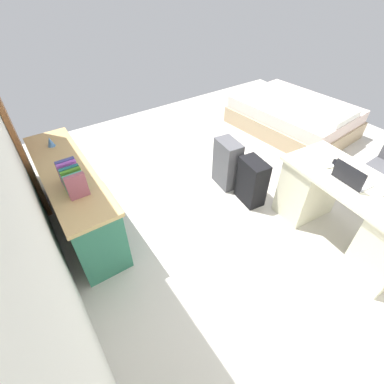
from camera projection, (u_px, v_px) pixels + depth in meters
ground_plane at (258, 189)px, 3.76m from camera, size 5.97×5.97×0.00m
wall_back at (15, 179)px, 1.88m from camera, size 4.07×0.10×2.54m
door_wooden at (9, 123)px, 3.00m from camera, size 0.88×0.05×2.04m
desk at (346, 211)px, 2.88m from camera, size 1.49×0.78×0.76m
credenza at (76, 198)px, 3.07m from camera, size 1.80×0.48×0.76m
bed at (293, 117)px, 4.83m from camera, size 2.01×1.55×0.58m
suitcase_black at (252, 182)px, 3.42m from camera, size 0.39×0.26×0.58m
suitcase_spare_grey at (227, 164)px, 3.65m from camera, size 0.38×0.26×0.64m
laptop at (351, 178)px, 2.63m from camera, size 0.33×0.25×0.21m
computer_mouse at (330, 166)px, 2.84m from camera, size 0.07×0.10×0.03m
cell_phone_by_mouse at (336, 163)px, 2.90m from camera, size 0.11×0.15×0.01m
book_row at (72, 178)px, 2.53m from camera, size 0.35×0.17×0.24m
figurine_small at (50, 142)px, 3.11m from camera, size 0.08×0.08×0.11m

